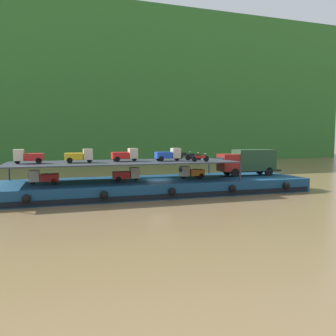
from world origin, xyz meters
name	(u,v)px	position (x,y,z in m)	size (l,w,h in m)	color
ground_plane	(159,193)	(0.00, 0.00, 0.00)	(400.00, 400.00, 0.00)	brown
hillside_far_bank	(94,80)	(0.00, 68.90, 23.36)	(145.89, 38.02, 41.48)	#33702D
cargo_barge	(159,186)	(0.00, -0.03, 0.75)	(32.46, 9.39, 1.50)	navy
covered_lorry	(248,161)	(11.25, 0.40, 3.19)	(7.89, 2.43, 3.10)	maroon
cargo_rack	(124,162)	(-3.80, 0.00, 3.44)	(23.26, 8.00, 2.00)	#2D333D
mini_truck_lower_stern	(44,177)	(-11.77, -0.36, 2.19)	(2.76, 1.24, 1.38)	red
mini_truck_lower_aft	(127,174)	(-3.61, -0.35, 2.19)	(2.76, 1.23, 1.38)	red
mini_truck_lower_mid	(191,172)	(3.71, -0.22, 2.19)	(2.78, 1.26, 1.38)	orange
mini_truck_upper_stern	(28,156)	(-13.13, 0.22, 4.19)	(2.74, 1.20, 1.38)	red
mini_truck_upper_mid	(79,156)	(-8.34, -0.16, 4.19)	(2.75, 1.21, 1.38)	gold
mini_truck_upper_fore	(125,155)	(-3.57, 0.52, 4.19)	(2.78, 1.27, 1.38)	red
mini_truck_upper_bow	(168,155)	(1.03, -0.22, 4.19)	(2.74, 1.20, 1.38)	#1E47B7
motorcycle_upper_port	(200,157)	(3.83, -2.40, 3.93)	(1.90, 0.55, 0.87)	black
motorcycle_upper_centre	(193,156)	(4.03, 0.00, 3.93)	(1.90, 0.55, 0.87)	black
motorcycle_upper_stbd	(185,155)	(3.99, 2.40, 3.93)	(1.90, 0.55, 0.87)	black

